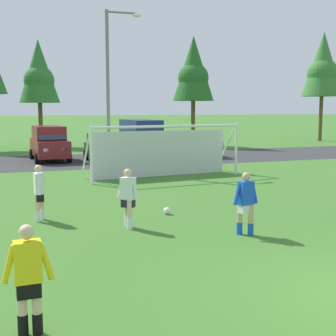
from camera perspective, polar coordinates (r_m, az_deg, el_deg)
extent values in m
plane|color=#3D7028|center=(21.92, -3.15, -1.02)|extent=(400.00, 400.00, 0.00)
cube|color=#333335|center=(29.10, -7.13, 1.06)|extent=(52.00, 8.40, 0.01)
sphere|color=white|center=(14.01, -0.12, -5.43)|extent=(0.22, 0.22, 0.22)
sphere|color=black|center=(14.01, -0.12, -5.41)|extent=(0.08, 0.08, 0.08)
sphere|color=red|center=(14.03, 0.11, -5.42)|extent=(0.07, 0.07, 0.07)
cylinder|color=white|center=(22.62, 8.60, 2.29)|extent=(0.12, 0.12, 2.44)
cylinder|color=white|center=(19.63, -9.64, 1.48)|extent=(0.12, 0.12, 2.44)
cylinder|color=white|center=(20.78, 0.13, 5.29)|extent=(7.30, 0.82, 0.12)
cylinder|color=white|center=(23.36, 7.41, 2.78)|extent=(0.27, 1.94, 2.46)
cylinder|color=white|center=(20.49, -10.29, 2.06)|extent=(0.27, 1.94, 2.46)
cube|color=silver|center=(21.78, -0.96, 1.85)|extent=(6.93, 0.71, 2.20)
cylinder|color=beige|center=(7.08, -17.95, -16.62)|extent=(0.14, 0.14, 0.80)
cylinder|color=beige|center=(7.06, -16.24, -16.62)|extent=(0.14, 0.14, 0.80)
cylinder|color=black|center=(7.18, -17.87, -18.37)|extent=(0.15, 0.15, 0.32)
cylinder|color=black|center=(7.16, -16.17, -18.37)|extent=(0.15, 0.15, 0.32)
cube|color=black|center=(6.95, -17.20, -14.21)|extent=(0.35, 0.23, 0.28)
cube|color=yellow|center=(6.82, -17.33, -11.23)|extent=(0.39, 0.25, 0.60)
sphere|color=beige|center=(6.69, -17.47, -7.74)|extent=(0.22, 0.22, 0.22)
cylinder|color=yellow|center=(6.85, -19.47, -11.40)|extent=(0.23, 0.10, 0.55)
cylinder|color=yellow|center=(6.80, -15.16, -11.37)|extent=(0.23, 0.10, 0.55)
cylinder|color=beige|center=(13.82, -15.67, -4.67)|extent=(0.14, 0.14, 0.80)
cylinder|color=beige|center=(13.60, -16.19, -4.88)|extent=(0.14, 0.14, 0.80)
cylinder|color=white|center=(13.87, -15.64, -5.64)|extent=(0.15, 0.15, 0.32)
cylinder|color=white|center=(13.65, -16.16, -5.87)|extent=(0.15, 0.15, 0.32)
cube|color=black|center=(13.65, -15.98, -3.46)|extent=(0.26, 0.36, 0.28)
cube|color=white|center=(13.58, -16.04, -1.89)|extent=(0.28, 0.41, 0.60)
sphere|color=beige|center=(13.52, -16.10, -0.09)|extent=(0.22, 0.22, 0.22)
cylinder|color=white|center=(13.83, -16.04, -1.80)|extent=(0.12, 0.24, 0.55)
cylinder|color=white|center=(13.33, -16.03, -2.14)|extent=(0.12, 0.24, 0.55)
cylinder|color=tan|center=(11.91, 9.05, -6.42)|extent=(0.14, 0.14, 0.80)
cylinder|color=tan|center=(11.88, 10.44, -6.49)|extent=(0.14, 0.14, 0.80)
cylinder|color=blue|center=(11.97, 9.03, -7.54)|extent=(0.15, 0.15, 0.32)
cylinder|color=blue|center=(11.94, 10.41, -7.61)|extent=(0.15, 0.15, 0.32)
cube|color=silver|center=(11.82, 9.78, -4.95)|extent=(0.38, 0.28, 0.28)
cube|color=blue|center=(11.75, 9.82, -3.14)|extent=(0.42, 0.31, 0.60)
sphere|color=tan|center=(11.68, 9.87, -1.07)|extent=(0.22, 0.22, 0.22)
cylinder|color=blue|center=(11.63, 8.75, -3.33)|extent=(0.24, 0.13, 0.55)
cylinder|color=blue|center=(11.88, 10.87, -3.14)|extent=(0.24, 0.13, 0.55)
cylinder|color=beige|center=(12.57, -5.23, -5.62)|extent=(0.14, 0.14, 0.80)
cylinder|color=beige|center=(12.30, -4.88, -5.91)|extent=(0.14, 0.14, 0.80)
cylinder|color=white|center=(12.63, -5.22, -6.68)|extent=(0.15, 0.15, 0.32)
cylinder|color=white|center=(12.36, -4.86, -6.99)|extent=(0.15, 0.15, 0.32)
cube|color=black|center=(12.37, -5.07, -4.32)|extent=(0.40, 0.39, 0.28)
cube|color=white|center=(12.30, -5.09, -2.58)|extent=(0.44, 0.43, 0.60)
sphere|color=beige|center=(12.23, -5.11, -0.60)|extent=(0.22, 0.22, 0.22)
cylinder|color=white|center=(12.46, -6.01, -2.56)|extent=(0.23, 0.22, 0.55)
cylinder|color=white|center=(12.15, -4.15, -2.80)|extent=(0.23, 0.22, 0.55)
cube|color=maroon|center=(29.25, -14.76, 2.51)|extent=(2.20, 4.72, 1.00)
cube|color=maroon|center=(29.39, -14.87, 4.33)|extent=(1.94, 3.11, 0.84)
cube|color=#28384C|center=(27.98, -14.47, 4.15)|extent=(1.64, 0.48, 0.71)
cube|color=#28384C|center=(29.52, -13.17, 4.40)|extent=(0.21, 2.55, 0.59)
cube|color=white|center=(27.10, -13.00, 2.29)|extent=(0.28, 0.10, 0.20)
cube|color=white|center=(26.95, -15.19, 2.19)|extent=(0.28, 0.10, 0.20)
cube|color=#B21414|center=(31.55, -14.39, 2.96)|extent=(0.28, 0.10, 0.20)
cube|color=#B21414|center=(31.42, -16.28, 2.88)|extent=(0.28, 0.10, 0.20)
cylinder|color=black|center=(28.04, -12.40, 1.35)|extent=(0.28, 0.65, 0.64)
cylinder|color=black|center=(27.77, -16.25, 1.17)|extent=(0.28, 0.65, 0.64)
cylinder|color=black|center=(30.84, -13.35, 1.87)|extent=(0.28, 0.65, 0.64)
cylinder|color=black|center=(30.60, -16.86, 1.71)|extent=(0.28, 0.65, 0.64)
cube|color=black|center=(28.00, -8.20, 2.22)|extent=(1.87, 4.23, 0.76)
cube|color=black|center=(28.09, -8.27, 3.67)|extent=(1.69, 2.13, 0.64)
cube|color=#28384C|center=(27.14, -7.93, 3.50)|extent=(1.54, 0.34, 0.55)
cube|color=#28384C|center=(28.25, -6.60, 3.72)|extent=(0.07, 1.79, 0.45)
cube|color=white|center=(26.07, -6.36, 1.97)|extent=(0.28, 0.08, 0.20)
cube|color=white|center=(25.89, -8.50, 1.90)|extent=(0.28, 0.08, 0.20)
cube|color=#B21414|center=(30.10, -7.93, 2.69)|extent=(0.28, 0.08, 0.20)
cube|color=#B21414|center=(29.95, -9.80, 2.63)|extent=(0.28, 0.08, 0.20)
cylinder|color=black|center=(26.94, -5.82, 1.24)|extent=(0.25, 0.64, 0.64)
cylinder|color=black|center=(26.62, -9.61, 1.10)|extent=(0.25, 0.64, 0.64)
cylinder|color=black|center=(29.47, -6.89, 1.76)|extent=(0.25, 0.64, 0.64)
cylinder|color=black|center=(29.19, -10.36, 1.64)|extent=(0.25, 0.64, 0.64)
cube|color=navy|center=(29.99, -3.38, 2.96)|extent=(2.15, 4.88, 1.10)
cube|color=navy|center=(30.11, -3.51, 5.07)|extent=(1.97, 4.17, 1.10)
cube|color=#28384C|center=(28.24, -2.29, 4.88)|extent=(1.68, 0.53, 0.91)
cube|color=#28384C|center=(30.40, -1.87, 5.11)|extent=(0.18, 3.48, 0.77)
cube|color=white|center=(27.94, -0.84, 2.74)|extent=(0.28, 0.09, 0.20)
cube|color=white|center=(27.58, -2.95, 2.67)|extent=(0.28, 0.09, 0.20)
cube|color=#B21414|center=(32.39, -3.75, 3.38)|extent=(0.28, 0.09, 0.20)
cube|color=#B21414|center=(32.08, -5.59, 3.32)|extent=(0.28, 0.09, 0.20)
cylinder|color=black|center=(28.96, -0.62, 1.72)|extent=(0.27, 0.65, 0.64)
cylinder|color=black|center=(28.33, -4.34, 1.57)|extent=(0.27, 0.65, 0.64)
cylinder|color=black|center=(31.75, -2.51, 2.22)|extent=(0.27, 0.65, 0.64)
cylinder|color=black|center=(31.18, -5.93, 2.09)|extent=(0.27, 0.65, 0.64)
cube|color=tan|center=(31.14, 3.79, 2.81)|extent=(1.96, 4.27, 0.76)
cube|color=tan|center=(31.22, 3.69, 4.11)|extent=(1.74, 2.16, 0.64)
cube|color=#28384C|center=(30.35, 4.45, 3.97)|extent=(1.54, 0.37, 0.55)
cube|color=#28384C|center=(31.58, 5.07, 4.14)|extent=(0.11, 1.79, 0.45)
cube|color=white|center=(29.51, 6.35, 2.62)|extent=(0.28, 0.09, 0.20)
cube|color=white|center=(29.07, 4.61, 2.57)|extent=(0.28, 0.09, 0.20)
cube|color=#B21414|center=(33.21, 3.07, 3.20)|extent=(0.28, 0.09, 0.20)
cube|color=#B21414|center=(32.82, 1.49, 3.15)|extent=(0.28, 0.09, 0.20)
cylinder|color=black|center=(30.40, 6.36, 1.95)|extent=(0.26, 0.65, 0.64)
cylinder|color=black|center=(29.62, 3.26, 1.84)|extent=(0.26, 0.65, 0.64)
cylinder|color=black|center=(32.73, 4.26, 2.37)|extent=(0.26, 0.65, 0.64)
cylinder|color=black|center=(32.00, 1.34, 2.27)|extent=(0.26, 0.65, 0.64)
cylinder|color=brown|center=(40.00, -15.79, 5.27)|extent=(0.36, 0.36, 3.75)
cone|color=#2D702D|center=(40.10, -16.03, 11.70)|extent=(3.37, 3.37, 5.24)
sphere|color=#2D702D|center=(40.05, -15.99, 10.58)|extent=(2.53, 2.53, 2.53)
cylinder|color=brown|center=(39.54, 3.18, 5.65)|extent=(0.36, 0.36, 3.92)
cone|color=#236023|center=(39.67, 3.23, 12.46)|extent=(3.53, 3.53, 5.49)
sphere|color=#236023|center=(39.60, 3.22, 11.28)|extent=(2.65, 2.65, 2.65)
cylinder|color=brown|center=(48.19, 18.74, 5.93)|extent=(0.36, 0.36, 4.49)
cone|color=#387533|center=(48.38, 19.02, 12.32)|extent=(4.04, 4.04, 6.28)
sphere|color=#387533|center=(48.30, 18.97, 11.21)|extent=(3.03, 3.03, 3.03)
cylinder|color=slate|center=(24.01, -7.61, 9.56)|extent=(0.18, 0.18, 8.26)
cylinder|color=slate|center=(24.20, -7.44, 0.10)|extent=(0.32, 0.32, 0.30)
cylinder|color=slate|center=(24.66, -5.85, 18.97)|extent=(1.60, 0.10, 0.10)
ellipsoid|color=white|center=(24.83, -3.95, 18.72)|extent=(0.48, 0.28, 0.20)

